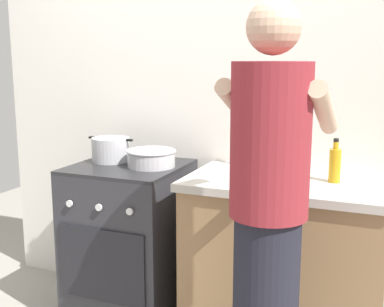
% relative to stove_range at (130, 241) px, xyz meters
% --- Properties ---
extents(back_wall, '(3.20, 0.10, 2.50)m').
position_rel_stove_range_xyz_m(back_wall, '(0.55, 0.35, 0.80)').
color(back_wall, silver).
rests_on(back_wall, ground).
extents(countertop, '(1.00, 0.60, 0.90)m').
position_rel_stove_range_xyz_m(countertop, '(0.90, 0.00, 0.00)').
color(countertop, '#99724C').
rests_on(countertop, ground).
extents(stove_range, '(0.60, 0.62, 0.90)m').
position_rel_stove_range_xyz_m(stove_range, '(0.00, 0.00, 0.00)').
color(stove_range, '#2D2D33').
rests_on(stove_range, ground).
extents(pot, '(0.28, 0.22, 0.14)m').
position_rel_stove_range_xyz_m(pot, '(-0.14, 0.05, 0.52)').
color(pot, '#B2B2B7').
rests_on(pot, stove_range).
extents(mixing_bowl, '(0.28, 0.28, 0.09)m').
position_rel_stove_range_xyz_m(mixing_bowl, '(0.14, 0.01, 0.50)').
color(mixing_bowl, '#B7B7BC').
rests_on(mixing_bowl, stove_range).
extents(utensil_crock, '(0.10, 0.10, 0.33)m').
position_rel_stove_range_xyz_m(utensil_crock, '(0.70, 0.20, 0.54)').
color(utensil_crock, silver).
rests_on(utensil_crock, countertop).
extents(spice_bottle, '(0.04, 0.04, 0.08)m').
position_rel_stove_range_xyz_m(spice_bottle, '(0.97, 0.04, 0.49)').
color(spice_bottle, silver).
rests_on(spice_bottle, countertop).
extents(oil_bottle, '(0.06, 0.06, 0.21)m').
position_rel_stove_range_xyz_m(oil_bottle, '(1.12, 0.04, 0.54)').
color(oil_bottle, gold).
rests_on(oil_bottle, countertop).
extents(person, '(0.41, 0.50, 1.70)m').
position_rel_stove_range_xyz_m(person, '(0.95, -0.59, 0.41)').
color(person, black).
rests_on(person, ground).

